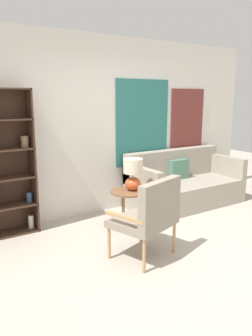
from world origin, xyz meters
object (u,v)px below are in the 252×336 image
at_px(armchair, 151,213).
at_px(side_table, 129,195).
at_px(table_lamp, 133,173).
at_px(couch, 183,185).

distance_m(armchair, side_table, 0.94).
bearing_deg(table_lamp, armchair, -112.02).
xyz_separation_m(couch, table_lamp, (-1.31, -0.40, 0.46)).
distance_m(side_table, table_lamp, 0.31).
xyz_separation_m(armchair, side_table, (0.29, 0.89, -0.07)).
xyz_separation_m(armchair, couch, (1.66, 1.28, -0.23)).
bearing_deg(couch, side_table, -164.07).
height_order(couch, side_table, couch).
distance_m(couch, side_table, 1.43).
relative_size(armchair, couch, 0.48).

